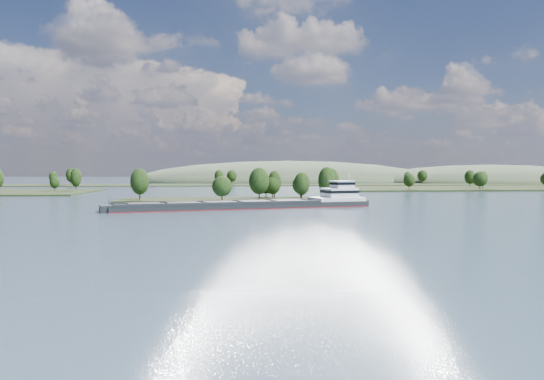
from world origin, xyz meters
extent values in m
plane|color=#3E596C|center=(0.00, 120.00, 0.00)|extent=(1800.00, 1800.00, 0.00)
cube|color=black|center=(0.00, 180.00, 0.00)|extent=(100.00, 30.00, 1.20)
cylinder|color=black|center=(23.65, 169.59, 2.40)|extent=(0.50, 0.50, 3.59)
ellipsoid|color=black|center=(23.65, 169.59, 6.97)|extent=(6.49, 6.49, 9.24)
cylinder|color=black|center=(11.00, 189.59, 2.17)|extent=(0.50, 0.50, 3.13)
ellipsoid|color=black|center=(11.00, 189.59, 6.15)|extent=(7.70, 7.70, 8.06)
cylinder|color=black|center=(6.70, 171.45, 2.71)|extent=(0.50, 0.50, 4.22)
ellipsoid|color=black|center=(6.70, 171.45, 8.08)|extent=(8.19, 8.19, 10.86)
cylinder|color=black|center=(13.34, 184.61, 2.12)|extent=(0.50, 0.50, 3.04)
ellipsoid|color=black|center=(13.34, 184.61, 5.99)|extent=(6.83, 6.83, 7.82)
cylinder|color=black|center=(-8.13, 167.09, 2.15)|extent=(0.50, 0.50, 3.10)
ellipsoid|color=black|center=(-8.13, 167.09, 6.09)|extent=(7.74, 7.74, 7.96)
cylinder|color=black|center=(-40.79, 174.89, 2.65)|extent=(0.50, 0.50, 4.11)
ellipsoid|color=black|center=(-40.79, 174.89, 7.88)|extent=(7.48, 7.48, 10.56)
cylinder|color=black|center=(14.23, 185.22, 2.50)|extent=(0.50, 0.50, 3.80)
ellipsoid|color=black|center=(14.23, 185.22, 7.33)|extent=(5.69, 5.69, 9.77)
cylinder|color=black|center=(38.96, 185.68, 2.68)|extent=(0.50, 0.50, 4.15)
ellipsoid|color=black|center=(38.96, 185.68, 7.96)|extent=(6.95, 6.95, 10.68)
cylinder|color=black|center=(33.88, 170.16, 2.76)|extent=(0.50, 0.50, 4.31)
ellipsoid|color=black|center=(33.88, 170.16, 8.24)|extent=(6.94, 6.94, 11.09)
cylinder|color=black|center=(25.54, 185.08, 2.16)|extent=(0.50, 0.50, 3.12)
ellipsoid|color=black|center=(25.54, 185.08, 6.13)|extent=(7.20, 7.20, 8.02)
cylinder|color=black|center=(-91.18, 271.12, 2.88)|extent=(0.50, 0.50, 4.16)
ellipsoid|color=black|center=(-91.18, 271.12, 8.17)|extent=(6.07, 6.07, 10.70)
cylinder|color=black|center=(-102.78, 270.63, 2.13)|extent=(0.50, 0.50, 2.66)
ellipsoid|color=black|center=(-102.78, 270.63, 5.51)|extent=(5.38, 5.38, 6.84)
cylinder|color=black|center=(104.38, 270.34, 2.39)|extent=(0.50, 0.50, 3.17)
ellipsoid|color=black|center=(104.38, 270.34, 6.42)|extent=(6.90, 6.90, 8.15)
cylinder|color=black|center=(146.39, 265.10, 2.59)|extent=(0.50, 0.50, 3.58)
ellipsoid|color=black|center=(146.39, 265.10, 7.15)|extent=(8.87, 8.87, 9.22)
cylinder|color=black|center=(155.74, 279.95, 2.59)|extent=(0.50, 0.50, 3.58)
ellipsoid|color=black|center=(155.74, 279.95, 7.14)|extent=(5.98, 5.98, 9.20)
cylinder|color=black|center=(163.82, 314.22, 2.71)|extent=(0.50, 0.50, 3.82)
ellipsoid|color=black|center=(163.82, 314.22, 7.56)|extent=(7.23, 7.23, 9.82)
cube|color=black|center=(0.00, 400.00, 0.00)|extent=(900.00, 60.00, 1.20)
cylinder|color=black|center=(-142.75, 398.64, 2.38)|extent=(0.50, 0.50, 3.56)
ellipsoid|color=black|center=(-142.75, 398.64, 6.90)|extent=(6.85, 6.85, 9.15)
cylinder|color=black|center=(143.81, 382.58, 2.33)|extent=(0.50, 0.50, 3.45)
ellipsoid|color=black|center=(143.81, 382.58, 6.72)|extent=(6.38, 6.38, 8.88)
cylinder|color=black|center=(-0.08, 404.65, 2.56)|extent=(0.50, 0.50, 3.92)
ellipsoid|color=black|center=(-0.08, 404.65, 7.54)|extent=(8.41, 8.41, 10.07)
cylinder|color=black|center=(169.74, 417.39, 2.55)|extent=(0.50, 0.50, 3.90)
ellipsoid|color=black|center=(169.74, 417.39, 7.50)|extent=(8.76, 8.76, 10.02)
cylinder|color=black|center=(-128.80, 396.96, 2.84)|extent=(0.50, 0.50, 4.48)
ellipsoid|color=black|center=(-128.80, 396.96, 8.53)|extent=(7.50, 7.50, 11.51)
cylinder|color=black|center=(56.65, 388.50, 2.12)|extent=(0.50, 0.50, 3.05)
ellipsoid|color=black|center=(56.65, 388.50, 6.00)|extent=(7.75, 7.75, 7.84)
cylinder|color=black|center=(-10.54, 380.83, 2.58)|extent=(0.50, 0.50, 3.96)
ellipsoid|color=black|center=(-10.54, 380.83, 7.61)|extent=(7.30, 7.30, 10.17)
ellipsoid|color=#48573B|center=(260.00, 470.00, 0.00)|extent=(260.00, 140.00, 36.00)
ellipsoid|color=#48573B|center=(60.00, 500.00, 0.00)|extent=(320.00, 160.00, 44.00)
cube|color=black|center=(-0.55, 132.30, 0.54)|extent=(85.93, 33.05, 2.37)
cube|color=maroon|center=(-0.55, 132.30, 0.05)|extent=(86.19, 33.31, 0.27)
cube|color=black|center=(-10.25, 135.13, 2.05)|extent=(64.51, 17.98, 0.86)
cube|color=black|center=(-7.47, 124.95, 2.05)|extent=(64.51, 17.98, 0.86)
cube|color=black|center=(-8.86, 130.04, 1.88)|extent=(64.87, 26.35, 0.32)
cube|color=black|center=(-31.71, 123.80, 2.21)|extent=(11.67, 11.07, 0.38)
cube|color=black|center=(-20.28, 126.92, 2.21)|extent=(11.67, 11.07, 0.38)
cube|color=black|center=(-8.86, 130.04, 2.21)|extent=(11.67, 11.07, 0.38)
cube|color=black|center=(2.57, 133.15, 2.21)|extent=(11.67, 11.07, 0.38)
cube|color=black|center=(13.99, 136.27, 2.21)|extent=(11.67, 11.07, 0.38)
cube|color=black|center=(-42.62, 120.83, 0.97)|extent=(5.67, 10.20, 2.15)
cylinder|color=black|center=(-41.58, 121.11, 2.48)|extent=(0.32, 0.32, 2.37)
cube|color=white|center=(31.65, 141.08, 2.37)|extent=(19.34, 14.50, 1.29)
cube|color=white|center=(32.69, 141.37, 4.52)|extent=(12.65, 11.14, 3.23)
cube|color=black|center=(32.69, 141.37, 4.95)|extent=(12.92, 11.41, 0.97)
cube|color=white|center=(33.73, 141.65, 7.32)|extent=(7.93, 7.93, 2.37)
cube|color=black|center=(33.73, 141.65, 7.75)|extent=(8.20, 8.20, 0.86)
cube|color=white|center=(33.73, 141.65, 8.61)|extent=(8.46, 8.46, 0.22)
cylinder|color=white|center=(36.32, 142.36, 9.90)|extent=(0.26, 0.26, 2.80)
cylinder|color=black|center=(28.72, 143.63, 8.83)|extent=(0.66, 0.66, 1.29)
camera|label=1|loc=(-7.99, -39.97, 12.40)|focal=35.00mm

